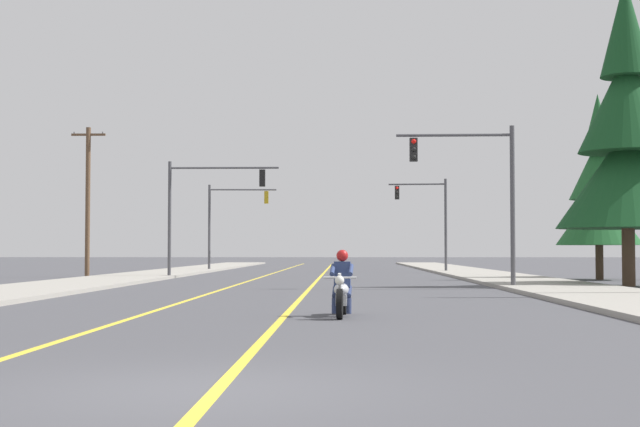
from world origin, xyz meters
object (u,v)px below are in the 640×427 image
object	(u,v)px
motorcycle_with_rider	(342,290)
traffic_signal_mid_right	(430,212)
traffic_signal_mid_left	(229,214)
conifer_tree_right_verge_near	(627,144)
conifer_tree_right_verge_far	(599,194)
traffic_signal_near_right	(479,181)
utility_pole_left_near	(88,199)
traffic_signal_near_left	(202,200)

from	to	relation	value
motorcycle_with_rider	traffic_signal_mid_right	bearing A→B (deg)	82.11
traffic_signal_mid_left	conifer_tree_right_verge_near	xyz separation A→B (m)	(19.80, -28.91, 1.69)
motorcycle_with_rider	conifer_tree_right_verge_near	distance (m)	21.64
motorcycle_with_rider	conifer_tree_right_verge_near	bearing A→B (deg)	56.65
traffic_signal_mid_left	conifer_tree_right_verge_far	xyz separation A→B (m)	(20.97, -20.31, 0.15)
traffic_signal_mid_left	traffic_signal_near_right	bearing A→B (deg)	-66.80
traffic_signal_mid_left	utility_pole_left_near	distance (m)	17.08
traffic_signal_near_right	traffic_signal_near_left	bearing A→B (deg)	132.67
motorcycle_with_rider	traffic_signal_near_left	size ratio (longest dim) A/B	0.35
traffic_signal_mid_right	traffic_signal_near_left	bearing A→B (deg)	-136.86
motorcycle_with_rider	conifer_tree_right_verge_near	size ratio (longest dim) A/B	0.17
motorcycle_with_rider	conifer_tree_right_verge_near	xyz separation A→B (m)	(11.55, 17.55, 5.20)
conifer_tree_right_verge_far	utility_pole_left_near	bearing A→B (deg)	170.99
utility_pole_left_near	motorcycle_with_rider	bearing A→B (deg)	-65.19
traffic_signal_near_left	utility_pole_left_near	distance (m)	6.73
traffic_signal_near_left	conifer_tree_right_verge_near	xyz separation A→B (m)	(19.05, -11.30, 1.63)
traffic_signal_near_right	utility_pole_left_near	xyz separation A→B (m)	(-19.24, 15.30, 0.23)
traffic_signal_mid_left	conifer_tree_right_verge_far	bearing A→B (deg)	-44.09
motorcycle_with_rider	utility_pole_left_near	distance (m)	33.68
conifer_tree_right_verge_near	traffic_signal_near_right	bearing A→B (deg)	-158.84
traffic_signal_near_left	conifer_tree_right_verge_far	bearing A→B (deg)	-7.64
traffic_signal_near_left	traffic_signal_mid_left	distance (m)	17.62
traffic_signal_near_right	traffic_signal_near_left	xyz separation A→B (m)	(-12.69, 13.77, 0.09)
traffic_signal_mid_left	utility_pole_left_near	size ratio (longest dim) A/B	0.75
utility_pole_left_near	conifer_tree_right_verge_far	bearing A→B (deg)	-9.01
traffic_signal_mid_right	conifer_tree_right_verge_far	distance (m)	16.64
utility_pole_left_near	conifer_tree_right_verge_far	distance (m)	27.10
traffic_signal_near_left	traffic_signal_mid_right	world-z (taller)	same
motorcycle_with_rider	traffic_signal_mid_right	distance (m)	41.77
traffic_signal_mid_right	utility_pole_left_near	bearing A→B (deg)	-151.24
utility_pole_left_near	conifer_tree_right_verge_far	world-z (taller)	conifer_tree_right_verge_far
traffic_signal_near_left	conifer_tree_right_verge_near	bearing A→B (deg)	-30.69
utility_pole_left_near	conifer_tree_right_verge_far	xyz separation A→B (m)	(26.77, -4.25, -0.05)
traffic_signal_near_right	utility_pole_left_near	distance (m)	24.58
traffic_signal_mid_right	conifer_tree_right_verge_far	bearing A→B (deg)	-65.09
traffic_signal_mid_left	motorcycle_with_rider	bearing A→B (deg)	-79.93
traffic_signal_mid_right	traffic_signal_mid_left	bearing A→B (deg)	159.50
conifer_tree_right_verge_near	traffic_signal_near_left	bearing A→B (deg)	149.31
traffic_signal_near_left	traffic_signal_mid_left	xyz separation A→B (m)	(-0.75, 17.60, -0.06)
motorcycle_with_rider	traffic_signal_near_right	bearing A→B (deg)	71.02
conifer_tree_right_verge_near	conifer_tree_right_verge_far	world-z (taller)	conifer_tree_right_verge_near
motorcycle_with_rider	traffic_signal_near_left	xyz separation A→B (m)	(-7.50, 28.85, 3.57)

